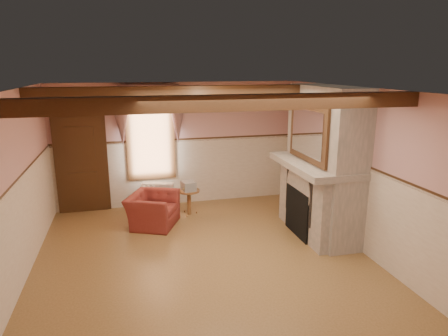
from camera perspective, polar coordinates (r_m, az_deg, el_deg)
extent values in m
cube|color=brown|center=(6.83, -2.87, -13.01)|extent=(5.50, 6.00, 0.01)
cube|color=silver|center=(6.08, -3.21, 11.15)|extent=(5.50, 6.00, 0.01)
cube|color=tan|center=(9.19, -6.67, 3.36)|extent=(5.50, 0.02, 2.80)
cube|color=tan|center=(3.62, 6.56, -14.44)|extent=(5.50, 0.02, 2.80)
cube|color=tan|center=(6.40, -27.98, -3.11)|extent=(0.02, 6.00, 2.80)
cube|color=tan|center=(7.33, 18.56, -0.12)|extent=(0.02, 6.00, 2.80)
cube|color=black|center=(7.76, 10.91, -6.19)|extent=(0.20, 0.95, 0.90)
imported|color=maroon|center=(8.22, -10.15, -5.90)|extent=(1.21, 1.27, 0.65)
cylinder|color=brown|center=(8.72, -5.01, -4.87)|extent=(0.49, 0.49, 0.55)
cube|color=#B7AD8C|center=(8.58, -5.11, -2.56)|extent=(0.32, 0.36, 0.20)
cube|color=silver|center=(9.13, -9.42, -3.95)|extent=(0.72, 0.37, 0.60)
imported|color=brown|center=(7.46, 13.38, 0.99)|extent=(0.34, 0.34, 0.08)
cube|color=black|center=(8.27, 10.47, 2.83)|extent=(0.14, 0.24, 0.20)
cylinder|color=#C18736|center=(7.87, 11.79, 2.49)|extent=(0.11, 0.11, 0.28)
cylinder|color=#AD1C15|center=(6.88, 15.98, 0.02)|extent=(0.06, 0.06, 0.16)
cylinder|color=gold|center=(7.16, 14.67, 0.50)|extent=(0.06, 0.06, 0.12)
cube|color=gray|center=(7.67, 14.13, 0.82)|extent=(0.85, 2.00, 2.80)
cube|color=gray|center=(7.60, 12.91, 0.45)|extent=(1.05, 2.05, 0.12)
cube|color=silver|center=(7.39, 11.89, 4.96)|extent=(0.06, 1.44, 1.04)
cube|color=black|center=(9.18, -19.65, 0.37)|extent=(1.10, 0.10, 2.10)
cube|color=white|center=(9.06, -10.47, 4.67)|extent=(1.06, 0.08, 2.02)
cube|color=gray|center=(8.90, -10.60, 8.39)|extent=(1.30, 0.14, 1.40)
cube|color=black|center=(4.91, -0.47, 9.25)|extent=(5.50, 0.18, 0.20)
cube|color=black|center=(7.26, -5.04, 10.85)|extent=(5.50, 0.18, 0.20)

